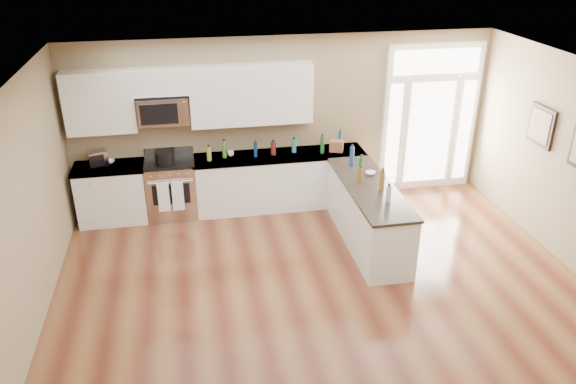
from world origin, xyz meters
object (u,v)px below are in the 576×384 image
Objects in this scene: peninsula_cabinet at (368,216)px; kitchen_range at (172,188)px; toaster_oven at (98,158)px; stockpot at (165,157)px.

peninsula_cabinet is 3.21m from kitchen_range.
peninsula_cabinet is at bearing -26.85° from kitchen_range.
kitchen_range is (-2.86, 1.45, 0.04)m from peninsula_cabinet.
peninsula_cabinet is 4.27m from toaster_oven.
kitchen_range is 1.23m from toaster_oven.
kitchen_range is 3.86× the size of toaster_oven.
stockpot is 1.07× the size of toaster_oven.
kitchen_range is at bearing 61.77° from stockpot.
stockpot reaches higher than peninsula_cabinet.
kitchen_range is at bearing -21.63° from toaster_oven.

